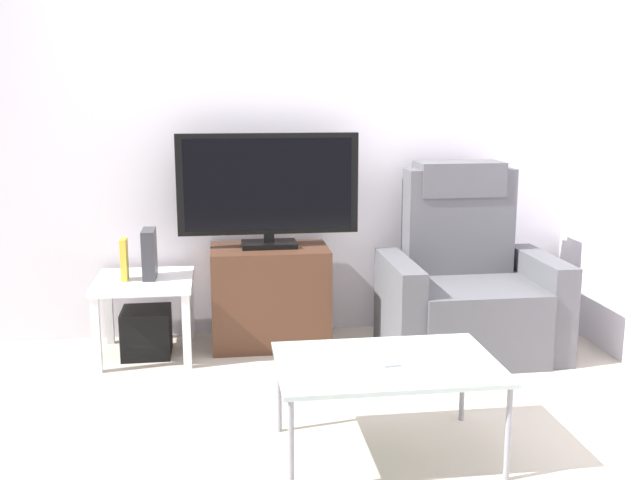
# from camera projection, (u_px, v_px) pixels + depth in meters

# --- Properties ---
(ground_plane) EXTENTS (6.40, 6.40, 0.00)m
(ground_plane) POSITION_uv_depth(u_px,v_px,m) (298.00, 401.00, 3.59)
(ground_plane) COLOR #B2A899
(wall_back) EXTENTS (6.40, 0.06, 2.60)m
(wall_back) POSITION_uv_depth(u_px,v_px,m) (277.00, 123.00, 4.43)
(wall_back) COLOR silver
(wall_back) RESTS_ON ground
(tv_stand) EXTENTS (0.69, 0.42, 0.59)m
(tv_stand) POSITION_uv_depth(u_px,v_px,m) (270.00, 296.00, 4.36)
(tv_stand) COLOR #4C2D1E
(tv_stand) RESTS_ON ground
(television) EXTENTS (1.05, 0.20, 0.66)m
(television) POSITION_uv_depth(u_px,v_px,m) (268.00, 187.00, 4.25)
(television) COLOR black
(television) RESTS_ON tv_stand
(recliner_armchair) EXTENTS (0.98, 0.78, 1.08)m
(recliner_armchair) POSITION_uv_depth(u_px,v_px,m) (467.00, 287.00, 4.26)
(recliner_armchair) COLOR #515156
(recliner_armchair) RESTS_ON ground
(side_table) EXTENTS (0.54, 0.54, 0.45)m
(side_table) POSITION_uv_depth(u_px,v_px,m) (145.00, 291.00, 4.15)
(side_table) COLOR white
(side_table) RESTS_ON ground
(subwoofer_box) EXTENTS (0.27, 0.27, 0.27)m
(subwoofer_box) POSITION_uv_depth(u_px,v_px,m) (147.00, 332.00, 4.20)
(subwoofer_box) COLOR black
(subwoofer_box) RESTS_ON ground
(book_upright) EXTENTS (0.03, 0.10, 0.24)m
(book_upright) POSITION_uv_depth(u_px,v_px,m) (124.00, 259.00, 4.08)
(book_upright) COLOR gold
(book_upright) RESTS_ON side_table
(game_console) EXTENTS (0.07, 0.20, 0.28)m
(game_console) POSITION_uv_depth(u_px,v_px,m) (149.00, 254.00, 4.12)
(game_console) COLOR #333338
(game_console) RESTS_ON side_table
(coffee_table) EXTENTS (0.90, 0.60, 0.41)m
(coffee_table) POSITION_uv_depth(u_px,v_px,m) (387.00, 367.00, 2.99)
(coffee_table) COLOR #B2C6C1
(coffee_table) RESTS_ON ground
(cell_phone) EXTENTS (0.08, 0.16, 0.01)m
(cell_phone) POSITION_uv_depth(u_px,v_px,m) (387.00, 360.00, 2.99)
(cell_phone) COLOR #B7B7BC
(cell_phone) RESTS_ON coffee_table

